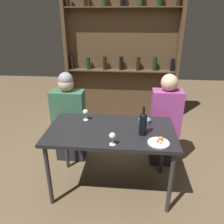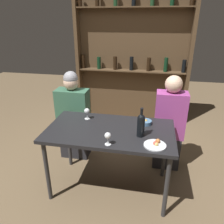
% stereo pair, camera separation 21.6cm
% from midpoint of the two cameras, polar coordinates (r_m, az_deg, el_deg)
% --- Properties ---
extents(ground_plane, '(10.00, 10.00, 0.00)m').
position_cam_midpoint_polar(ground_plane, '(2.74, -2.61, -18.81)').
color(ground_plane, brown).
extents(dining_table, '(1.34, 0.74, 0.76)m').
position_cam_midpoint_polar(dining_table, '(2.33, -2.92, -6.11)').
color(dining_table, black).
rests_on(dining_table, ground_plane).
extents(wine_rack_wall, '(2.04, 0.21, 2.26)m').
position_cam_midpoint_polar(wine_rack_wall, '(4.07, 0.92, 13.73)').
color(wine_rack_wall, '#4C3823').
rests_on(wine_rack_wall, ground_plane).
extents(wine_bottle, '(0.07, 0.07, 0.30)m').
position_cam_midpoint_polar(wine_bottle, '(2.15, 5.26, -2.90)').
color(wine_bottle, black).
rests_on(wine_bottle, dining_table).
extents(wine_glass_0, '(0.06, 0.06, 0.12)m').
position_cam_midpoint_polar(wine_glass_0, '(1.99, -3.04, -6.44)').
color(wine_glass_0, silver).
rests_on(wine_glass_0, dining_table).
extents(wine_glass_1, '(0.06, 0.06, 0.13)m').
position_cam_midpoint_polar(wine_glass_1, '(2.49, -9.43, -0.18)').
color(wine_glass_1, silver).
rests_on(wine_glass_1, dining_table).
extents(food_plate_0, '(0.21, 0.21, 0.05)m').
position_cam_midpoint_polar(food_plate_0, '(2.07, 9.25, -7.83)').
color(food_plate_0, silver).
rests_on(food_plate_0, dining_table).
extents(snack_bowl, '(0.14, 0.14, 0.06)m').
position_cam_midpoint_polar(snack_bowl, '(2.44, 6.02, -2.30)').
color(snack_bowl, '#4C7299').
rests_on(snack_bowl, dining_table).
extents(seated_person_left, '(0.42, 0.22, 1.23)m').
position_cam_midpoint_polar(seated_person_left, '(2.98, -13.20, -2.05)').
color(seated_person_left, '#26262B').
rests_on(seated_person_left, ground_plane).
extents(seated_person_right, '(0.37, 0.22, 1.23)m').
position_cam_midpoint_polar(seated_person_right, '(2.86, 11.59, -3.05)').
color(seated_person_right, '#26262B').
rests_on(seated_person_right, ground_plane).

